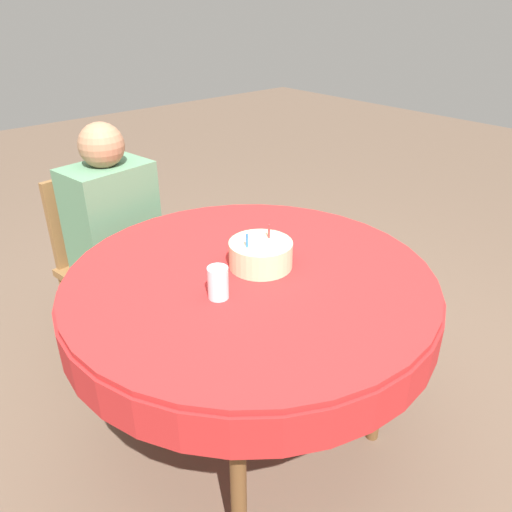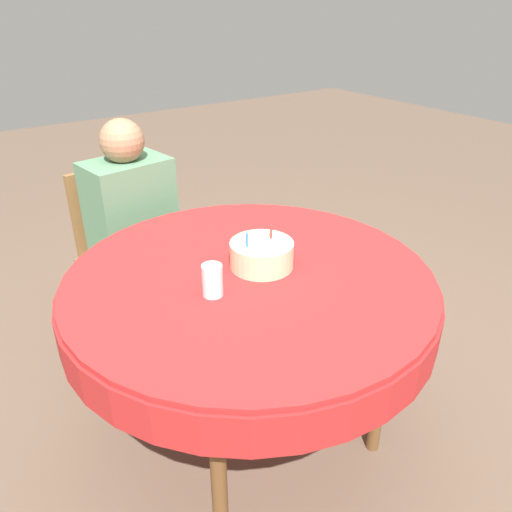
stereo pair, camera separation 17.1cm
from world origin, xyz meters
TOP-DOWN VIEW (x-y plane):
  - ground_plane at (0.00, 0.00)m, footprint 12.00×12.00m
  - dining_table at (0.00, 0.00)m, footprint 1.30×1.30m
  - chair at (-0.08, 0.97)m, footprint 0.51×0.51m
  - person at (-0.07, 0.87)m, footprint 0.41×0.38m
  - birthday_cake at (0.07, 0.02)m, footprint 0.22×0.22m
  - drinking_glass at (-0.17, -0.05)m, footprint 0.07×0.07m

SIDE VIEW (x-z plane):
  - ground_plane at x=0.00m, z-range 0.00..0.00m
  - chair at x=-0.08m, z-range 0.03..0.90m
  - dining_table at x=0.00m, z-range 0.29..1.04m
  - person at x=-0.07m, z-range 0.11..1.24m
  - birthday_cake at x=0.07m, z-range 0.73..0.87m
  - drinking_glass at x=-0.17m, z-range 0.75..0.86m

